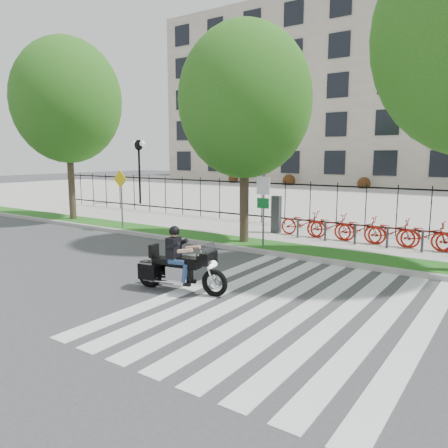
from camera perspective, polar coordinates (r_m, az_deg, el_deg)
The scene contains 15 objects.
ground at distance 12.59m, azimuth -11.57°, elevation -6.27°, with size 120.00×120.00×0.00m, color #3A3B3D.
curb at distance 15.59m, azimuth -0.63°, elevation -2.84°, with size 60.00×0.20×0.15m, color #9D9A94.
grass_verge at distance 16.28m, azimuth 1.11°, elevation -2.33°, with size 60.00×1.50×0.15m, color #1A5114.
sidewalk at distance 18.37m, azimuth 5.44°, elevation -1.06°, with size 60.00×3.50×0.15m, color #AFAAA3.
plaza at distance 34.64m, azimuth 19.87°, elevation 3.14°, with size 80.00×34.00×0.10m, color #AFAAA3.
crosswalk_stripes at distance 9.81m, azimuth 8.66°, elevation -10.57°, with size 5.70×8.00×0.01m, color silver, non-canonical shape.
iron_fence at distance 19.75m, azimuth 7.98°, elevation 2.75°, with size 30.00×0.06×2.00m, color black, non-canonical shape.
office_building at distance 54.39m, azimuth 26.14°, elevation 15.20°, with size 60.00×21.90×20.15m.
lamp_post_left at distance 29.12m, azimuth -11.05°, elevation 8.72°, with size 1.06×0.70×4.25m.
street_tree_0 at distance 22.77m, azimuth -19.83°, elevation 14.90°, with size 5.12×5.12×8.62m.
street_tree_1 at distance 15.79m, azimuth 2.76°, elevation 15.74°, with size 4.68×4.68×7.68m.
bike_share_station at distance 16.20m, azimuth 20.79°, elevation -0.92°, with size 8.92×0.87×1.50m.
sign_pole_regulatory at distance 14.93m, azimuth 5.16°, elevation 3.07°, with size 0.50×0.09×2.50m.
sign_pole_warning at distance 19.40m, azimuth -13.30°, elevation 4.24°, with size 0.78×0.09×2.49m.
motorcycle_rider at distance 10.60m, azimuth -5.78°, elevation -5.43°, with size 2.49×0.93×1.93m.
Camera 1 is at (8.85, -8.33, 3.28)m, focal length 35.00 mm.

